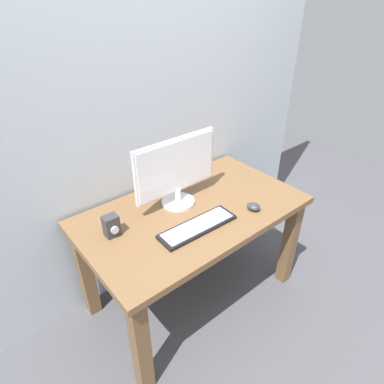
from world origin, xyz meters
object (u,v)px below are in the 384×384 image
object	(u,v)px
monitor	(176,170)
keyboard_primary	(198,227)
desk	(193,225)
audio_controller	(111,226)
mouse	(254,207)

from	to	relation	value
monitor	keyboard_primary	world-z (taller)	monitor
desk	audio_controller	size ratio (longest dim) A/B	11.19
desk	mouse	world-z (taller)	mouse
mouse	audio_controller	world-z (taller)	audio_controller
desk	mouse	xyz separation A→B (m)	(0.26, -0.23, 0.14)
mouse	audio_controller	xyz separation A→B (m)	(-0.73, 0.32, 0.04)
audio_controller	desk	bearing A→B (deg)	-10.64
monitor	audio_controller	bearing A→B (deg)	-176.72
desk	monitor	size ratio (longest dim) A/B	2.45
keyboard_primary	mouse	world-z (taller)	mouse
desk	keyboard_primary	world-z (taller)	keyboard_primary
audio_controller	mouse	bearing A→B (deg)	-23.26
mouse	monitor	bearing A→B (deg)	119.12
desk	audio_controller	bearing A→B (deg)	169.36
monitor	mouse	bearing A→B (deg)	-49.32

